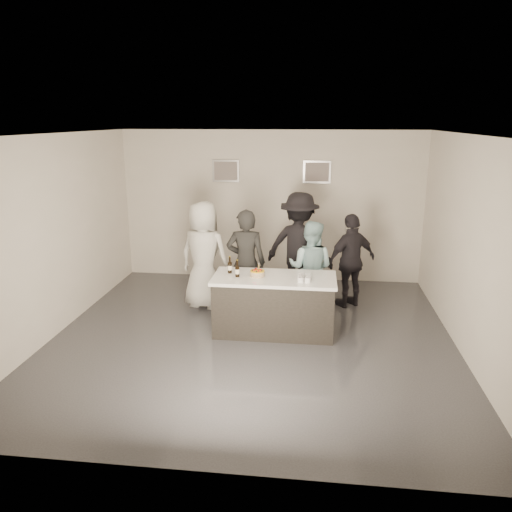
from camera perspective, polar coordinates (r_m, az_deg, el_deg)
name	(u,v)px	position (r m, az deg, el deg)	size (l,w,h in m)	color
floor	(252,338)	(7.66, -0.45, -9.33)	(6.00, 6.00, 0.00)	#3D3D42
ceiling	(252,134)	(6.95, -0.51, 13.73)	(6.00, 6.00, 0.00)	white
wall_back	(271,206)	(10.08, 1.70, 5.70)	(6.00, 0.04, 3.00)	silver
wall_front	(208,325)	(4.34, -5.56, -7.82)	(6.00, 0.04, 3.00)	silver
wall_left	(54,236)	(8.10, -22.05, 2.12)	(0.04, 6.00, 3.00)	silver
wall_right	(469,248)	(7.41, 23.20, 0.84)	(0.04, 6.00, 3.00)	silver
picture_left	(226,171)	(10.07, -3.46, 9.69)	(0.54, 0.04, 0.44)	#B2B2B7
picture_right	(317,172)	(9.91, 6.98, 9.51)	(0.54, 0.04, 0.44)	#B2B2B7
bar_counter	(274,305)	(7.69, 2.07, -5.57)	(1.86, 0.86, 0.90)	white
cake	(257,274)	(7.55, 0.16, -2.05)	(0.22, 0.22, 0.08)	yellow
beer_bottle_a	(230,265)	(7.69, -3.01, -1.02)	(0.07, 0.07, 0.26)	black
beer_bottle_b	(237,269)	(7.50, -2.16, -1.44)	(0.07, 0.07, 0.26)	black
tumbler_cluster	(305,278)	(7.40, 5.58, -2.48)	(0.19, 0.30, 0.08)	#BF6012
candles	(250,283)	(7.24, -0.65, -3.13)	(0.24, 0.08, 0.01)	pink
person_main_black	(246,263)	(8.28, -1.16, -0.76)	(0.65, 0.43, 1.79)	black
person_main_blue	(310,268)	(8.36, 6.25, -1.38)	(0.78, 0.61, 1.60)	#A3CED5
person_guest_left	(204,255)	(8.62, -5.95, 0.08)	(0.91, 0.59, 1.87)	silver
person_guest_right	(351,261)	(8.80, 10.83, -0.53)	(0.97, 0.40, 1.65)	black
person_guest_back	(299,246)	(9.04, 4.94, 1.12)	(1.26, 0.73, 1.95)	black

